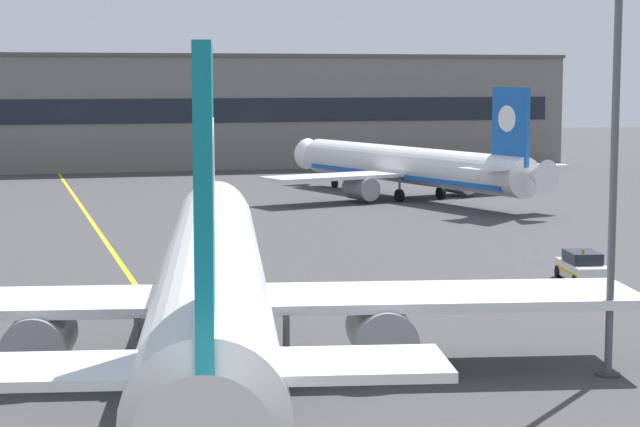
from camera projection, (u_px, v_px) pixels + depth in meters
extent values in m
cube|color=yellow|center=(144.00, 297.00, 58.10)|extent=(2.34, 179.99, 0.01)
cylinder|color=white|center=(212.00, 280.00, 42.77)|extent=(10.10, 36.11, 3.80)
cone|color=white|center=(215.00, 217.00, 61.87)|extent=(4.01, 3.20, 3.61)
cone|color=white|center=(205.00, 426.00, 23.52)|extent=(3.30, 3.26, 2.85)
cube|color=white|center=(213.00, 308.00, 42.89)|extent=(9.51, 33.26, 0.44)
cube|color=black|center=(215.00, 209.00, 59.91)|extent=(3.00, 1.59, 0.60)
cube|color=white|center=(213.00, 300.00, 43.46)|extent=(32.34, 10.37, 0.36)
cylinder|color=gray|center=(40.00, 341.00, 42.10)|extent=(2.90, 3.95, 2.30)
cylinder|color=black|center=(48.00, 330.00, 43.93)|extent=(1.96, 0.52, 1.95)
cylinder|color=gray|center=(381.00, 335.00, 43.13)|extent=(2.90, 3.95, 2.30)
cylinder|color=black|center=(375.00, 324.00, 44.96)|extent=(1.96, 0.52, 1.95)
cube|color=#0F7A89|center=(205.00, 202.00, 26.60)|extent=(1.24, 4.80, 7.20)
cylinder|color=white|center=(205.00, 170.00, 26.81)|extent=(0.86, 2.44, 2.40)
cube|color=white|center=(206.00, 368.00, 26.44)|extent=(11.32, 4.70, 0.24)
cylinder|color=#4C4C51|center=(215.00, 270.00, 57.35)|extent=(0.24, 0.24, 1.60)
cylinder|color=black|center=(215.00, 290.00, 57.47)|extent=(0.55, 0.96, 0.90)
cylinder|color=#4C4C51|center=(138.00, 340.00, 40.77)|extent=(0.24, 0.24, 1.60)
cylinder|color=black|center=(138.00, 371.00, 40.90)|extent=(0.62, 1.35, 1.30)
cylinder|color=#4C4C51|center=(286.00, 337.00, 41.21)|extent=(0.24, 0.24, 1.60)
cylinder|color=black|center=(286.00, 368.00, 41.34)|extent=(0.62, 1.35, 1.30)
cylinder|color=white|center=(409.00, 165.00, 104.26)|extent=(11.89, 30.80, 3.29)
cone|color=white|center=(313.00, 155.00, 118.43)|extent=(3.63, 3.03, 3.12)
cone|color=white|center=(536.00, 175.00, 89.98)|extent=(3.05, 3.02, 2.46)
cube|color=blue|center=(409.00, 175.00, 104.37)|extent=(11.13, 28.39, 0.38)
cube|color=black|center=(321.00, 150.00, 116.97)|extent=(2.63, 1.60, 0.52)
cube|color=white|center=(406.00, 173.00, 104.79)|extent=(27.72, 11.75, 0.31)
cylinder|color=gray|center=(361.00, 188.00, 101.41)|extent=(2.78, 3.55, 1.99)
cylinder|color=black|center=(351.00, 187.00, 102.77)|extent=(1.67, 0.62, 1.69)
cylinder|color=gray|center=(459.00, 183.00, 106.94)|extent=(2.78, 3.55, 1.99)
cylinder|color=black|center=(448.00, 181.00, 108.30)|extent=(1.67, 0.62, 1.69)
cube|color=blue|center=(511.00, 127.00, 92.21)|extent=(1.50, 4.08, 6.23)
cylinder|color=white|center=(509.00, 119.00, 92.35)|extent=(0.95, 2.10, 2.08)
cube|color=white|center=(514.00, 167.00, 92.14)|extent=(9.81, 4.99, 0.21)
cylinder|color=#4C4C51|center=(335.00, 175.00, 115.11)|extent=(0.21, 0.21, 1.38)
cylinder|color=black|center=(335.00, 184.00, 115.21)|extent=(0.55, 0.84, 0.78)
cylinder|color=#4C4C51|center=(400.00, 185.00, 101.81)|extent=(0.21, 0.21, 1.38)
cylinder|color=black|center=(399.00, 196.00, 101.92)|extent=(0.65, 1.18, 1.12)
cylinder|color=#4C4C51|center=(441.00, 182.00, 104.13)|extent=(0.21, 0.21, 1.38)
cylinder|color=black|center=(441.00, 193.00, 104.24)|extent=(0.65, 1.18, 1.12)
cylinder|color=#515156|center=(614.00, 177.00, 41.99)|extent=(0.28, 0.28, 14.61)
cylinder|color=#333338|center=(608.00, 374.00, 42.84)|extent=(0.90, 0.90, 0.10)
cube|color=white|center=(583.00, 271.00, 62.22)|extent=(2.49, 4.44, 0.84)
cube|color=black|center=(582.00, 257.00, 62.24)|extent=(1.95, 2.55, 0.60)
cylinder|color=orange|center=(583.00, 250.00, 62.09)|extent=(0.14, 0.14, 0.14)
cube|color=yellow|center=(583.00, 271.00, 62.22)|extent=(2.49, 4.24, 0.14)
cylinder|color=black|center=(558.00, 272.00, 63.71)|extent=(0.33, 0.67, 0.64)
cylinder|color=black|center=(589.00, 271.00, 63.87)|extent=(0.33, 0.67, 0.64)
cylinder|color=black|center=(575.00, 281.00, 60.65)|extent=(0.33, 0.67, 0.64)
cylinder|color=black|center=(608.00, 281.00, 60.80)|extent=(0.33, 0.67, 0.64)
cone|color=orange|center=(184.00, 287.00, 59.43)|extent=(0.36, 0.36, 0.55)
cylinder|color=white|center=(184.00, 286.00, 59.43)|extent=(0.23, 0.23, 0.07)
cube|color=orange|center=(184.00, 292.00, 59.46)|extent=(0.44, 0.44, 0.03)
cube|color=slate|center=(76.00, 113.00, 137.14)|extent=(118.92, 12.00, 13.15)
cube|color=black|center=(80.00, 112.00, 131.29)|extent=(114.17, 0.12, 2.80)
cube|color=#4E4A47|center=(75.00, 55.00, 136.35)|extent=(119.32, 12.40, 0.40)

